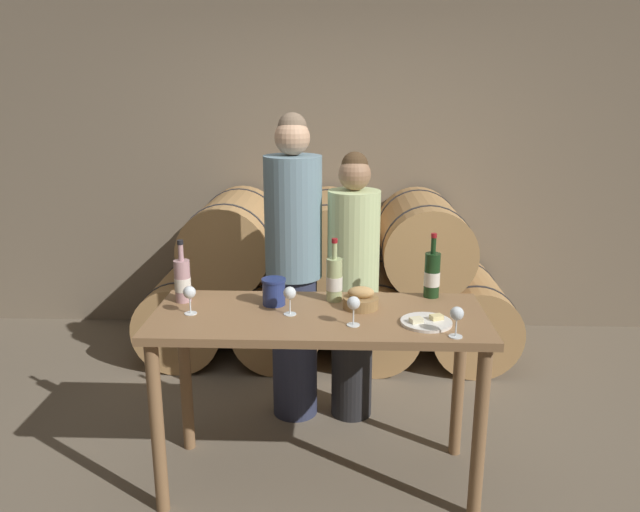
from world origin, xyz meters
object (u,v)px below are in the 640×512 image
(wine_glass_right, at_px, (457,315))
(person_right, at_px, (353,286))
(wine_bottle_white, at_px, (334,279))
(bread_basket, at_px, (361,300))
(tasting_table, at_px, (319,340))
(cheese_plate, at_px, (426,322))
(person_left, at_px, (294,267))
(wine_glass_far_left, at_px, (190,294))
(wine_bottle_rose, at_px, (183,281))
(wine_glass_center, at_px, (354,304))
(wine_glass_left, at_px, (290,294))
(wine_bottle_red, at_px, (432,275))
(blue_crock, at_px, (274,291))

(wine_glass_right, bearing_deg, person_right, 114.75)
(wine_bottle_white, distance_m, bread_basket, 0.18)
(tasting_table, height_order, cheese_plate, cheese_plate)
(person_left, xyz_separation_m, wine_glass_far_left, (-0.44, -0.70, 0.07))
(wine_bottle_white, relative_size, wine_bottle_rose, 1.01)
(tasting_table, height_order, wine_glass_center, wine_glass_center)
(person_right, xyz_separation_m, bread_basket, (0.03, -0.59, 0.12))
(person_right, xyz_separation_m, cheese_plate, (0.32, -0.79, 0.09))
(wine_glass_left, bearing_deg, person_left, 92.98)
(wine_bottle_red, bearing_deg, wine_bottle_white, -171.34)
(blue_crock, relative_size, wine_glass_left, 0.97)
(tasting_table, height_order, person_left, person_left)
(wine_bottle_red, xyz_separation_m, wine_glass_left, (-0.70, -0.28, -0.02))
(bread_basket, distance_m, wine_glass_far_left, 0.82)
(person_left, xyz_separation_m, wine_bottle_white, (0.24, -0.48, 0.08))
(wine_bottle_rose, bearing_deg, cheese_plate, -12.44)
(wine_bottle_rose, relative_size, blue_crock, 2.38)
(bread_basket, bearing_deg, wine_glass_right, -40.70)
(wine_bottle_red, height_order, wine_glass_center, wine_bottle_red)
(wine_glass_center, bearing_deg, cheese_plate, 5.47)
(wine_glass_far_left, bearing_deg, wine_bottle_rose, 113.80)
(blue_crock, bearing_deg, wine_bottle_rose, 176.18)
(bread_basket, bearing_deg, person_left, 122.46)
(bread_basket, bearing_deg, wine_bottle_red, 26.44)
(wine_glass_far_left, distance_m, wine_glass_center, 0.78)
(tasting_table, distance_m, person_left, 0.72)
(wine_bottle_white, relative_size, bread_basket, 1.86)
(wine_bottle_red, relative_size, bread_basket, 1.94)
(wine_bottle_white, relative_size, wine_glass_center, 2.33)
(person_left, relative_size, wine_glass_far_left, 13.14)
(tasting_table, distance_m, wine_bottle_red, 0.68)
(person_right, distance_m, wine_bottle_rose, 1.03)
(person_left, height_order, person_right, person_left)
(wine_bottle_white, height_order, blue_crock, wine_bottle_white)
(tasting_table, xyz_separation_m, wine_bottle_red, (0.57, 0.27, 0.25))
(wine_bottle_red, distance_m, wine_bottle_rose, 1.26)
(tasting_table, height_order, bread_basket, bread_basket)
(wine_bottle_rose, xyz_separation_m, blue_crock, (0.46, -0.03, -0.04))
(person_right, height_order, wine_glass_far_left, person_right)
(wine_glass_left, bearing_deg, person_right, 65.84)
(wine_bottle_red, bearing_deg, wine_glass_right, -86.16)
(bread_basket, bearing_deg, wine_glass_center, -99.79)
(wine_bottle_rose, distance_m, wine_glass_center, 0.90)
(person_right, xyz_separation_m, wine_bottle_rose, (-0.86, -0.52, 0.19))
(cheese_plate, distance_m, wine_glass_right, 0.20)
(person_left, distance_m, wine_bottle_red, 0.85)
(wine_glass_far_left, bearing_deg, wine_glass_left, 0.94)
(bread_basket, bearing_deg, cheese_plate, -33.86)
(person_right, bearing_deg, wine_bottle_red, -45.76)
(wine_bottle_red, bearing_deg, person_left, 151.29)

